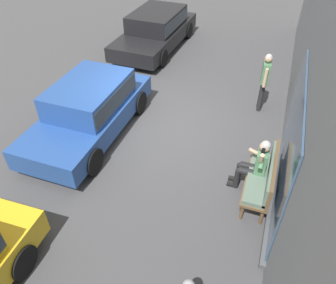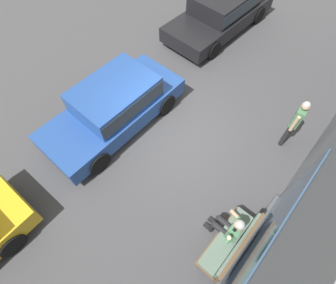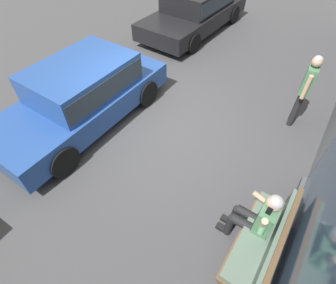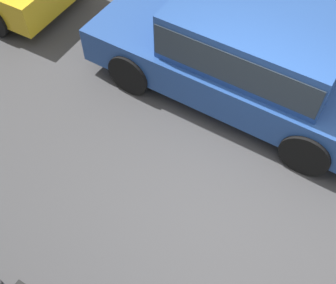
{
  "view_description": "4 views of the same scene",
  "coord_description": "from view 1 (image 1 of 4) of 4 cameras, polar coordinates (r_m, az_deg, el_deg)",
  "views": [
    {
      "loc": [
        6.67,
        2.6,
        5.46
      ],
      "look_at": [
        1.39,
        0.74,
        0.83
      ],
      "focal_mm": 35.0,
      "sensor_mm": 36.0,
      "label": 1
    },
    {
      "loc": [
        3.25,
        2.6,
        6.43
      ],
      "look_at": [
        0.59,
        0.27,
        0.78
      ],
      "focal_mm": 28.0,
      "sensor_mm": 36.0,
      "label": 2
    },
    {
      "loc": [
        3.56,
        2.6,
        4.27
      ],
      "look_at": [
        0.96,
        0.85,
        0.93
      ],
      "focal_mm": 28.0,
      "sensor_mm": 36.0,
      "label": 3
    },
    {
      "loc": [
        -0.7,
        2.6,
        4.59
      ],
      "look_at": [
        0.74,
        0.25,
        0.87
      ],
      "focal_mm": 45.0,
      "sensor_mm": 36.0,
      "label": 4
    }
  ],
  "objects": [
    {
      "name": "ground_plane",
      "position": [
        9.0,
        -1.48,
        2.2
      ],
      "size": [
        60.0,
        60.0,
        0.0
      ],
      "primitive_type": "plane",
      "color": "#424244"
    },
    {
      "name": "pedestrian_standing",
      "position": [
        9.69,
        16.49,
        10.65
      ],
      "size": [
        0.55,
        0.24,
        1.73
      ],
      "color": "#232326",
      "rests_on": "ground_plane"
    },
    {
      "name": "parked_car_mid",
      "position": [
        8.75,
        -13.49,
        6.02
      ],
      "size": [
        4.28,
        1.87,
        1.42
      ],
      "color": "#23478E",
      "rests_on": "ground_plane"
    },
    {
      "name": "parked_car_near",
      "position": [
        13.53,
        -2.1,
        19.22
      ],
      "size": [
        4.71,
        2.09,
        1.39
      ],
      "color": "black",
      "rests_on": "ground_plane"
    },
    {
      "name": "building_facade",
      "position": [
        7.36,
        24.31,
        11.61
      ],
      "size": [
        18.0,
        0.51,
        4.85
      ],
      "color": "gray",
      "rests_on": "ground_plane"
    },
    {
      "name": "bench",
      "position": [
        7.09,
        16.42,
        -5.84
      ],
      "size": [
        1.62,
        0.55,
        1.02
      ],
      "color": "brown",
      "rests_on": "ground_plane"
    },
    {
      "name": "person_on_phone",
      "position": [
        7.15,
        15.02,
        -3.68
      ],
      "size": [
        0.73,
        0.74,
        1.36
      ],
      "color": "black",
      "rests_on": "ground_plane"
    }
  ]
}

